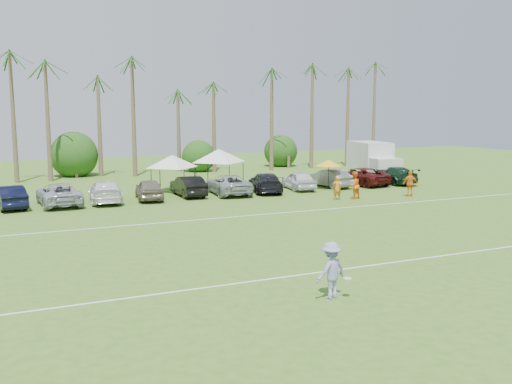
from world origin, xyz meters
name	(u,v)px	position (x,y,z in m)	size (l,w,h in m)	color
ground	(383,282)	(0.00, 0.00, 0.00)	(120.00, 120.00, 0.00)	#446C20
field_lines	(283,237)	(0.00, 8.00, 0.01)	(80.00, 12.10, 0.01)	white
palm_tree_3	(48,66)	(-8.00, 38.00, 10.06)	(2.40, 2.40, 11.90)	brown
palm_tree_4	(96,96)	(-4.00, 38.00, 7.48)	(2.40, 2.40, 8.90)	brown
palm_tree_5	(139,87)	(0.00, 38.00, 8.35)	(2.40, 2.40, 9.90)	brown
palm_tree_6	(180,78)	(4.00, 38.00, 9.21)	(2.40, 2.40, 10.90)	brown
palm_tree_7	(218,71)	(8.00, 38.00, 10.06)	(2.40, 2.40, 11.90)	brown
palm_tree_8	(264,97)	(13.00, 38.00, 7.48)	(2.40, 2.40, 8.90)	brown
palm_tree_9	(306,90)	(18.00, 38.00, 8.35)	(2.40, 2.40, 9.90)	brown
palm_tree_10	(345,82)	(23.00, 38.00, 9.21)	(2.40, 2.40, 10.90)	brown
palm_tree_11	(375,75)	(27.00, 38.00, 10.06)	(2.40, 2.40, 11.90)	brown
bush_tree_1	(75,157)	(-6.00, 39.00, 1.80)	(4.00, 4.00, 4.00)	brown
bush_tree_2	(197,153)	(6.00, 39.00, 1.80)	(4.00, 4.00, 4.00)	brown
bush_tree_3	(284,151)	(16.00, 39.00, 1.80)	(4.00, 4.00, 4.00)	brown
sideline_player_a	(337,188)	(8.79, 16.96, 0.82)	(0.60, 0.39, 1.64)	orange
sideline_player_b	(354,185)	(10.13, 16.87, 0.96)	(0.93, 0.73, 1.92)	orange
sideline_player_c	(410,184)	(14.40, 16.09, 0.94)	(1.11, 0.46, 1.89)	orange
box_truck	(373,160)	(18.00, 25.54, 1.78)	(3.51, 6.78, 3.33)	silver
canopy_tent_left	(172,155)	(-0.55, 25.29, 2.82)	(4.07, 4.07, 3.30)	black
canopy_tent_right	(219,149)	(3.47, 25.97, 3.12)	(4.50, 4.50, 3.65)	black
market_umbrella	(329,163)	(11.02, 21.75, 2.09)	(2.09, 2.09, 2.33)	black
frisbee_player	(331,270)	(-2.67, -0.74, 0.95)	(1.36, 0.99, 1.90)	#9292CF
parked_car_1	(9,197)	(-11.99, 22.62, 0.73)	(1.55, 4.44, 1.46)	black
parked_car_2	(59,194)	(-9.01, 22.48, 0.73)	(2.43, 5.27, 1.46)	#ADB2BE
parked_car_3	(105,192)	(-6.03, 22.53, 0.73)	(2.05, 5.04, 1.46)	white
parked_car_4	(149,189)	(-3.06, 22.38, 0.73)	(1.73, 4.30, 1.46)	#7A705D
parked_car_5	(188,186)	(-0.08, 22.90, 0.73)	(1.55, 4.44, 1.46)	black
parked_car_6	(228,185)	(2.89, 22.50, 0.73)	(2.43, 5.27, 1.46)	#9BA0A5
parked_car_7	(265,183)	(5.87, 22.41, 0.73)	(2.05, 5.04, 1.46)	black
parked_car_8	(299,180)	(8.84, 22.63, 0.73)	(1.73, 4.30, 1.46)	white
parked_car_9	(329,178)	(11.82, 22.90, 0.73)	(1.55, 4.44, 1.46)	slate
parked_car_10	(360,176)	(14.79, 22.88, 0.73)	(2.43, 5.27, 1.46)	#4C1110
parked_car_11	(392,175)	(17.77, 22.57, 0.73)	(2.05, 5.04, 1.46)	#12321D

